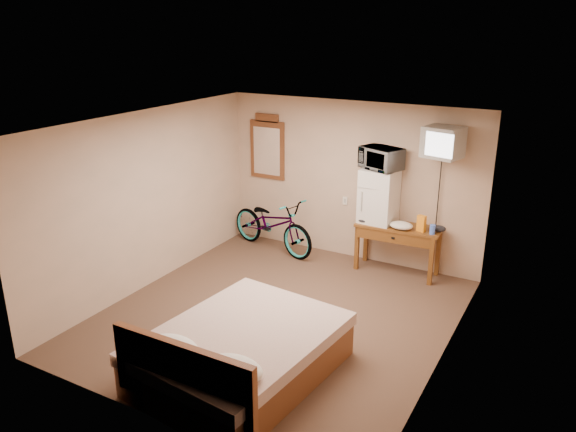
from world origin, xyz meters
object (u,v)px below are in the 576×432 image
at_px(mini_fridge, 379,196).
at_px(microwave, 381,158).
at_px(blue_cup, 432,229).
at_px(crt_television, 443,142).
at_px(bed, 238,354).
at_px(desk, 397,235).
at_px(wall_mirror, 267,148).
at_px(bicycle, 272,224).

relative_size(mini_fridge, microwave, 1.39).
relative_size(microwave, blue_cup, 4.23).
xyz_separation_m(microwave, blue_cup, (0.87, -0.13, -0.91)).
height_order(crt_television, bed, crt_television).
relative_size(blue_cup, crt_television, 0.22).
relative_size(desk, microwave, 2.16).
distance_m(microwave, blue_cup, 1.26).
bearing_deg(mini_fridge, blue_cup, -8.36).
height_order(mini_fridge, microwave, microwave).
bearing_deg(wall_mirror, desk, -6.41).
xyz_separation_m(mini_fridge, blue_cup, (0.87, -0.13, -0.34)).
height_order(mini_fridge, bed, mini_fridge).
bearing_deg(desk, mini_fridge, 170.20).
bearing_deg(bed, crt_television, 71.52).
bearing_deg(microwave, wall_mirror, -164.00).
bearing_deg(crt_television, bed, -108.48).
distance_m(mini_fridge, crt_television, 1.26).
xyz_separation_m(mini_fridge, bicycle, (-1.76, -0.16, -0.70)).
relative_size(mini_fridge, bicycle, 0.47).
bearing_deg(blue_cup, microwave, 171.63).
distance_m(desk, bicycle, 2.10).
xyz_separation_m(mini_fridge, wall_mirror, (-2.06, 0.21, 0.48)).
bearing_deg(wall_mirror, microwave, -5.84).
distance_m(desk, crt_television, 1.54).
distance_m(wall_mirror, bicycle, 1.27).
height_order(desk, mini_fridge, mini_fridge).
xyz_separation_m(microwave, wall_mirror, (-2.06, 0.21, -0.09)).
xyz_separation_m(crt_television, wall_mirror, (-2.95, 0.25, -0.43)).
bearing_deg(wall_mirror, blue_cup, -6.59).
bearing_deg(desk, bicycle, -177.26).
relative_size(desk, mini_fridge, 1.55).
height_order(microwave, wall_mirror, wall_mirror).
xyz_separation_m(desk, mini_fridge, (-0.34, 0.06, 0.54)).
xyz_separation_m(desk, microwave, (-0.34, 0.06, 1.11)).
bearing_deg(blue_cup, desk, 172.57).
relative_size(desk, blue_cup, 9.13).
distance_m(wall_mirror, bed, 4.28).
xyz_separation_m(microwave, bicycle, (-1.76, -0.16, -1.27)).
bearing_deg(wall_mirror, bicycle, -50.38).
height_order(wall_mirror, bicycle, wall_mirror).
distance_m(microwave, crt_television, 0.95).
bearing_deg(blue_cup, mini_fridge, 171.64).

